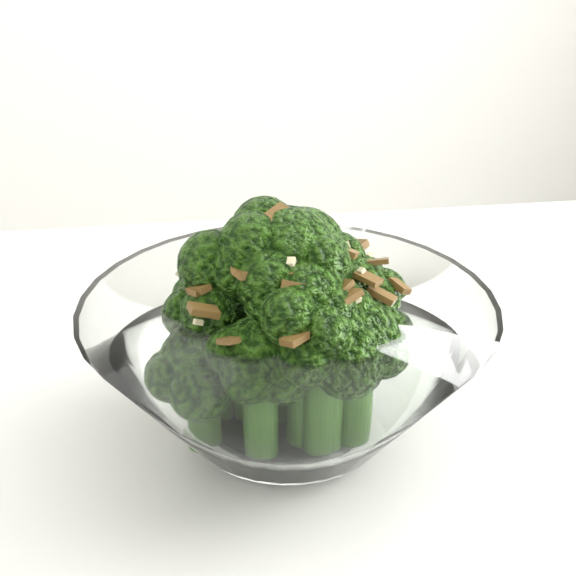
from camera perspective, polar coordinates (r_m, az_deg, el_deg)
name	(u,v)px	position (r m, az deg, el deg)	size (l,w,h in m)	color
table	(277,558)	(0.58, -0.73, -17.08)	(1.33, 1.01, 0.75)	white
broccoli_dish	(289,351)	(0.53, 0.05, -4.12)	(0.25, 0.25, 0.16)	white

